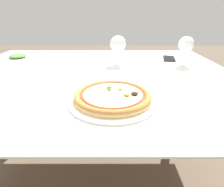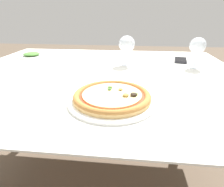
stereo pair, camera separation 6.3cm
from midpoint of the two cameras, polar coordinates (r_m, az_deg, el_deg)
name	(u,v)px [view 2 (the right image)]	position (r m, az deg, el deg)	size (l,w,h in m)	color
ground_plane	(103,177)	(1.34, -1.37, -24.12)	(10.00, 10.00, 0.00)	brown
dining_table	(100,86)	(0.96, -1.74, 2.29)	(1.40, 1.15, 0.71)	brown
pizza_plate	(112,97)	(0.63, 2.86, -1.16)	(0.30, 0.30, 0.04)	white
fork	(11,101)	(0.71, -26.38, -2.03)	(0.04, 0.17, 0.00)	silver
wine_glass_far_left	(127,44)	(1.06, 6.27, 14.62)	(0.09, 0.09, 0.16)	silver
wine_glass_far_right	(198,46)	(1.11, 26.18, 12.76)	(0.08, 0.08, 0.16)	silver
cell_phone	(181,60)	(1.25, 21.54, 9.45)	(0.10, 0.16, 0.01)	#232328
side_plate	(32,55)	(1.36, -22.05, 10.72)	(0.18, 0.18, 0.03)	white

